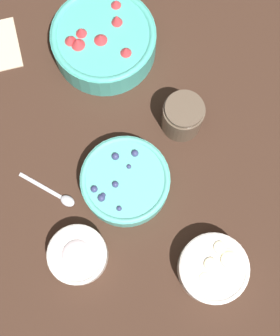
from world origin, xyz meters
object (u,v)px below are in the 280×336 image
jar_chocolate (183,117)px  bowl_cream (78,255)px  bowl_blueberries (125,181)px  bowl_bananas (213,268)px  bowl_strawberries (104,40)px

jar_chocolate → bowl_cream: bearing=-44.7°
bowl_blueberries → bowl_bananas: bowl_blueberries is taller
jar_chocolate → bowl_blueberries: bearing=-49.3°
bowl_bananas → bowl_cream: size_ratio=1.16×
bowl_bananas → jar_chocolate: size_ratio=1.50×
bowl_blueberries → bowl_cream: bowl_blueberries is taller
bowl_strawberries → bowl_bananas: bearing=16.5°
bowl_blueberries → bowl_bananas: 0.25m
bowl_cream → jar_chocolate: jar_chocolate is taller
bowl_blueberries → jar_chocolate: bearing=130.7°
bowl_bananas → bowl_cream: (-0.06, -0.26, -0.00)m
bowl_blueberries → bowl_bananas: size_ratio=1.34×
jar_chocolate → bowl_strawberries: bearing=-144.4°
bowl_cream → jar_chocolate: 0.36m
bowl_bananas → jar_chocolate: bearing=-178.2°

